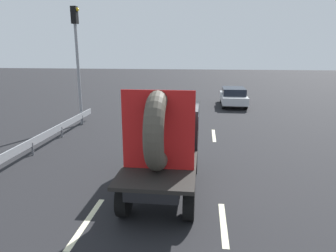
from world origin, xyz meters
The scene contains 9 objects.
ground_plane centered at (0.00, 0.00, 0.00)m, with size 120.00×120.00×0.00m, color black.
flatbed_truck centered at (-0.20, -0.23, 1.65)m, with size 2.02×5.00×3.28m.
distant_sedan centered at (3.26, 14.47, 0.76)m, with size 1.86×4.33×1.41m.
traffic_light centered at (-6.10, 7.22, 4.20)m, with size 0.42×0.36×6.53m.
guardrail centered at (-6.03, 3.12, 0.52)m, with size 0.10×10.74×0.71m.
lane_dash_left_near centered at (-1.93, -2.87, 0.00)m, with size 2.40×0.16×0.01m, color beige.
lane_dash_left_far centered at (-1.93, 5.46, 0.00)m, with size 2.71×0.16×0.01m, color beige.
lane_dash_right_near centered at (1.53, -2.55, 0.00)m, with size 2.04×0.16×0.01m, color beige.
lane_dash_right_far centered at (1.53, 5.68, 0.00)m, with size 2.30×0.16×0.01m, color beige.
Camera 1 is at (0.94, -9.53, 4.26)m, focal length 32.66 mm.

